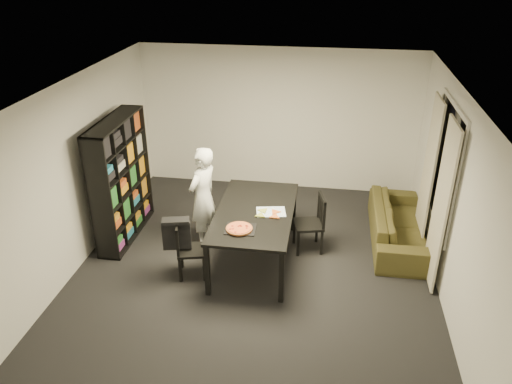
# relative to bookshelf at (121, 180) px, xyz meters

# --- Properties ---
(room) EXTENTS (5.01, 5.51, 2.61)m
(room) POSITION_rel_bookshelf_xyz_m (2.16, -0.60, 0.35)
(room) COLOR black
(room) RESTS_ON ground
(window_pane) EXTENTS (0.02, 1.40, 1.60)m
(window_pane) POSITION_rel_bookshelf_xyz_m (4.64, -0.00, 0.55)
(window_pane) COLOR black
(window_pane) RESTS_ON room
(window_frame) EXTENTS (0.03, 1.52, 1.72)m
(window_frame) POSITION_rel_bookshelf_xyz_m (4.64, -0.00, 0.55)
(window_frame) COLOR white
(window_frame) RESTS_ON room
(curtain_left) EXTENTS (0.03, 0.70, 2.25)m
(curtain_left) POSITION_rel_bookshelf_xyz_m (4.56, -0.52, 0.20)
(curtain_left) COLOR beige
(curtain_left) RESTS_ON room
(curtain_right) EXTENTS (0.03, 0.70, 2.25)m
(curtain_right) POSITION_rel_bookshelf_xyz_m (4.56, 0.52, 0.20)
(curtain_right) COLOR beige
(curtain_right) RESTS_ON room
(bookshelf) EXTENTS (0.35, 1.50, 1.90)m
(bookshelf) POSITION_rel_bookshelf_xyz_m (0.00, 0.00, 0.00)
(bookshelf) COLOR black
(bookshelf) RESTS_ON room
(dining_table) EXTENTS (1.07, 1.93, 0.80)m
(dining_table) POSITION_rel_bookshelf_xyz_m (2.12, -0.38, -0.22)
(dining_table) COLOR black
(dining_table) RESTS_ON room
(chair_left) EXTENTS (0.46, 0.46, 0.83)m
(chair_left) POSITION_rel_bookshelf_xyz_m (1.24, -0.90, -0.48)
(chair_left) COLOR black
(chair_left) RESTS_ON room
(chair_right) EXTENTS (0.50, 0.50, 0.88)m
(chair_right) POSITION_rel_bookshelf_xyz_m (2.94, 0.03, -0.45)
(chair_right) COLOR black
(chair_right) RESTS_ON room
(draped_jacket) EXTENTS (0.39, 0.24, 0.46)m
(draped_jacket) POSITION_rel_bookshelf_xyz_m (1.14, -0.93, -0.27)
(draped_jacket) COLOR black
(draped_jacket) RESTS_ON chair_left
(person) EXTENTS (0.57, 0.68, 1.57)m
(person) POSITION_rel_bookshelf_xyz_m (1.29, -0.06, -0.16)
(person) COLOR white
(person) RESTS_ON room
(baking_tray) EXTENTS (0.41, 0.33, 0.01)m
(baking_tray) POSITION_rel_bookshelf_xyz_m (2.01, -0.91, -0.14)
(baking_tray) COLOR black
(baking_tray) RESTS_ON dining_table
(pepperoni_pizza) EXTENTS (0.35, 0.35, 0.03)m
(pepperoni_pizza) POSITION_rel_bookshelf_xyz_m (2.00, -0.94, -0.12)
(pepperoni_pizza) COLOR brown
(pepperoni_pizza) RESTS_ON dining_table
(kitchen_towel) EXTENTS (0.45, 0.37, 0.01)m
(kitchen_towel) POSITION_rel_bookshelf_xyz_m (2.35, -0.39, -0.14)
(kitchen_towel) COLOR white
(kitchen_towel) RESTS_ON dining_table
(pizza_slices) EXTENTS (0.47, 0.44, 0.01)m
(pizza_slices) POSITION_rel_bookshelf_xyz_m (2.32, -0.46, -0.13)
(pizza_slices) COLOR gold
(pizza_slices) RESTS_ON dining_table
(sofa) EXTENTS (0.78, 2.00, 0.58)m
(sofa) POSITION_rel_bookshelf_xyz_m (4.22, 0.44, -0.66)
(sofa) COLOR #3D3A18
(sofa) RESTS_ON room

